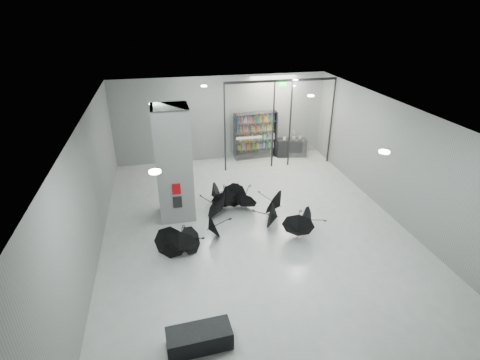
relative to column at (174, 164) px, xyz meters
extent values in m
plane|color=gray|center=(2.50, -2.00, -2.00)|extent=(14.00, 14.00, 0.00)
cube|color=gray|center=(2.50, -2.00, 2.00)|extent=(10.00, 14.00, 0.02)
cube|color=#5E605E|center=(2.50, 5.00, 0.00)|extent=(10.00, 0.02, 4.00)
cube|color=#5E605E|center=(-2.50, -2.00, 0.00)|extent=(0.02, 14.00, 4.00)
cube|color=#5E605E|center=(7.50, -2.00, 0.00)|extent=(0.02, 14.00, 4.00)
cube|color=slate|center=(0.00, 0.00, 0.00)|extent=(1.20, 1.20, 4.00)
cube|color=#A50A07|center=(0.00, -0.62, -0.65)|extent=(0.28, 0.04, 0.38)
cube|color=black|center=(0.00, -0.62, -1.15)|extent=(0.30, 0.03, 0.42)
cube|color=#0CE533|center=(4.90, 3.30, 1.82)|extent=(0.30, 0.06, 0.15)
cube|color=silver|center=(3.50, 3.50, 0.00)|extent=(2.20, 0.02, 3.95)
cube|color=silver|center=(6.40, 3.50, 0.00)|extent=(2.00, 0.02, 3.95)
cube|color=black|center=(2.40, 3.50, 0.00)|extent=(0.06, 0.06, 4.00)
cube|color=black|center=(4.60, 3.50, 0.00)|extent=(0.06, 0.06, 4.00)
cube|color=black|center=(5.40, 3.50, 0.00)|extent=(0.06, 0.06, 4.00)
cube|color=black|center=(7.40, 3.50, 0.00)|extent=(0.06, 0.06, 4.00)
cube|color=black|center=(4.90, 3.50, 1.95)|extent=(5.00, 0.08, 0.10)
cube|color=black|center=(0.09, -5.87, -1.77)|extent=(1.47, 0.69, 0.46)
cube|color=black|center=(5.93, 4.56, -1.57)|extent=(1.53, 0.84, 0.87)
camera|label=1|loc=(-0.29, -11.84, 4.97)|focal=27.78mm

